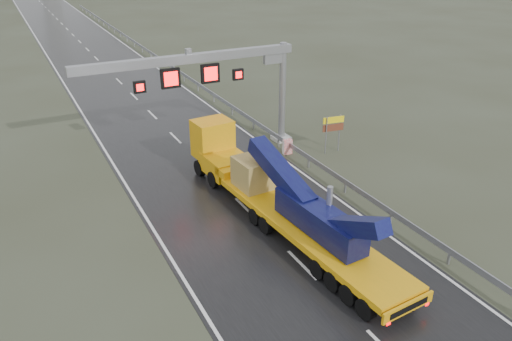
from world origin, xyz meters
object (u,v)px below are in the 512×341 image
heavy_haul_truck (266,186)px  exit_sign_pair (333,127)px  striped_barrier (287,147)px  sign_gantry (220,73)px

heavy_haul_truck → exit_sign_pair: bearing=28.8°
exit_sign_pair → striped_barrier: 3.43m
exit_sign_pair → heavy_haul_truck: bearing=-138.3°
sign_gantry → heavy_haul_truck: (-1.25, -8.83, -4.01)m
exit_sign_pair → striped_barrier: size_ratio=2.51×
sign_gantry → striped_barrier: bearing=-31.7°
heavy_haul_truck → exit_sign_pair: heavy_haul_truck is taller
exit_sign_pair → striped_barrier: exit_sign_pair is taller
sign_gantry → striped_barrier: size_ratio=14.07×
sign_gantry → heavy_haul_truck: bearing=-98.1°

